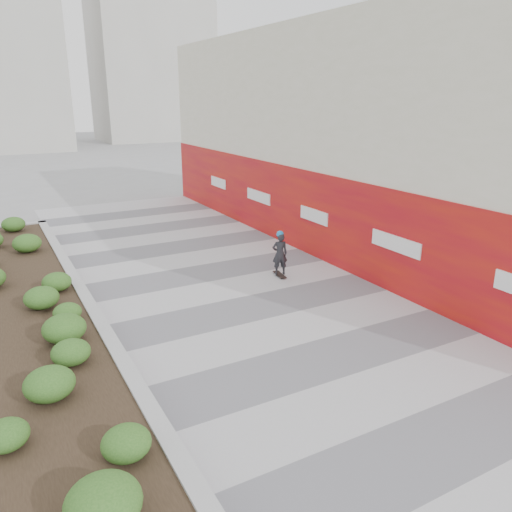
# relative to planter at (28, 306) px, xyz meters

# --- Properties ---
(ground) EXTENTS (160.00, 160.00, 0.00)m
(ground) POSITION_rel_planter_xyz_m (5.50, -7.00, -0.42)
(ground) COLOR gray
(ground) RESTS_ON ground
(walkway) EXTENTS (8.00, 36.00, 0.01)m
(walkway) POSITION_rel_planter_xyz_m (5.50, -4.00, -0.41)
(walkway) COLOR #A8A8AD
(walkway) RESTS_ON ground
(building) EXTENTS (6.04, 24.08, 8.00)m
(building) POSITION_rel_planter_xyz_m (12.48, 1.98, 3.56)
(building) COLOR beige
(building) RESTS_ON ground
(planter) EXTENTS (3.00, 18.00, 0.90)m
(planter) POSITION_rel_planter_xyz_m (0.00, 0.00, 0.00)
(planter) COLOR #9E9EA0
(planter) RESTS_ON ground
(distant_bldg_north_r) EXTENTS (14.00, 10.00, 24.00)m
(distant_bldg_north_r) POSITION_rel_planter_xyz_m (20.50, 53.00, 11.58)
(distant_bldg_north_r) COLOR #ADAAA3
(distant_bldg_north_r) RESTS_ON ground
(manhole_cover) EXTENTS (0.44, 0.44, 0.01)m
(manhole_cover) POSITION_rel_planter_xyz_m (6.00, -4.00, -0.42)
(manhole_cover) COLOR #595654
(manhole_cover) RESTS_ON ground
(skateboarder) EXTENTS (0.57, 0.74, 1.50)m
(skateboarder) POSITION_rel_planter_xyz_m (7.31, -0.22, 0.34)
(skateboarder) COLOR beige
(skateboarder) RESTS_ON ground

